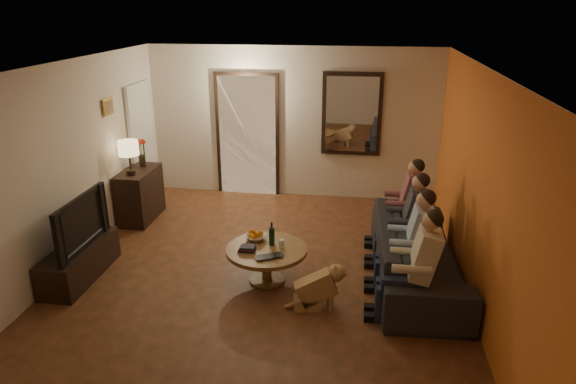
# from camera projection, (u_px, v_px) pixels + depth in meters

# --- Properties ---
(floor) EXTENTS (5.00, 6.00, 0.01)m
(floor) POSITION_uv_depth(u_px,v_px,m) (261.00, 276.00, 6.50)
(floor) COLOR #3F2910
(floor) RESTS_ON ground
(ceiling) EXTENTS (5.00, 6.00, 0.01)m
(ceiling) POSITION_uv_depth(u_px,v_px,m) (257.00, 67.00, 5.60)
(ceiling) COLOR white
(ceiling) RESTS_ON back_wall
(back_wall) EXTENTS (5.00, 0.02, 2.60)m
(back_wall) POSITION_uv_depth(u_px,v_px,m) (293.00, 123.00, 8.83)
(back_wall) COLOR beige
(back_wall) RESTS_ON floor
(front_wall) EXTENTS (5.00, 0.02, 2.60)m
(front_wall) POSITION_uv_depth(u_px,v_px,m) (168.00, 332.00, 3.27)
(front_wall) COLOR beige
(front_wall) RESTS_ON floor
(left_wall) EXTENTS (0.02, 6.00, 2.60)m
(left_wall) POSITION_uv_depth(u_px,v_px,m) (62.00, 170.00, 6.38)
(left_wall) COLOR beige
(left_wall) RESTS_ON floor
(right_wall) EXTENTS (0.02, 6.00, 2.60)m
(right_wall) POSITION_uv_depth(u_px,v_px,m) (479.00, 190.00, 5.72)
(right_wall) COLOR beige
(right_wall) RESTS_ON floor
(orange_accent) EXTENTS (0.01, 6.00, 2.60)m
(orange_accent) POSITION_uv_depth(u_px,v_px,m) (478.00, 190.00, 5.72)
(orange_accent) COLOR orange
(orange_accent) RESTS_ON right_wall
(kitchen_doorway) EXTENTS (1.00, 0.06, 2.10)m
(kitchen_doorway) POSITION_uv_depth(u_px,v_px,m) (248.00, 136.00, 9.01)
(kitchen_doorway) COLOR #FFE0A5
(kitchen_doorway) RESTS_ON floor
(door_trim) EXTENTS (1.12, 0.04, 2.22)m
(door_trim) POSITION_uv_depth(u_px,v_px,m) (248.00, 136.00, 9.00)
(door_trim) COLOR black
(door_trim) RESTS_ON floor
(fridge_glimpse) EXTENTS (0.45, 0.03, 1.70)m
(fridge_glimpse) POSITION_uv_depth(u_px,v_px,m) (262.00, 145.00, 9.03)
(fridge_glimpse) COLOR silver
(fridge_glimpse) RESTS_ON floor
(mirror_frame) EXTENTS (1.00, 0.05, 1.40)m
(mirror_frame) POSITION_uv_depth(u_px,v_px,m) (352.00, 114.00, 8.59)
(mirror_frame) COLOR black
(mirror_frame) RESTS_ON back_wall
(mirror_glass) EXTENTS (0.86, 0.02, 1.26)m
(mirror_glass) POSITION_uv_depth(u_px,v_px,m) (352.00, 115.00, 8.57)
(mirror_glass) COLOR white
(mirror_glass) RESTS_ON back_wall
(white_door) EXTENTS (0.06, 0.85, 2.04)m
(white_door) POSITION_uv_depth(u_px,v_px,m) (142.00, 144.00, 8.61)
(white_door) COLOR white
(white_door) RESTS_ON floor
(framed_art) EXTENTS (0.03, 0.28, 0.24)m
(framed_art) POSITION_uv_depth(u_px,v_px,m) (108.00, 107.00, 7.39)
(framed_art) COLOR #B28C33
(framed_art) RESTS_ON left_wall
(art_canvas) EXTENTS (0.01, 0.22, 0.18)m
(art_canvas) POSITION_uv_depth(u_px,v_px,m) (109.00, 107.00, 7.39)
(art_canvas) COLOR brown
(art_canvas) RESTS_ON left_wall
(dresser) EXTENTS (0.45, 0.91, 0.81)m
(dresser) POSITION_uv_depth(u_px,v_px,m) (140.00, 195.00, 8.11)
(dresser) COLOR black
(dresser) RESTS_ON floor
(table_lamp) EXTENTS (0.30, 0.30, 0.54)m
(table_lamp) POSITION_uv_depth(u_px,v_px,m) (129.00, 158.00, 7.67)
(table_lamp) COLOR beige
(table_lamp) RESTS_ON dresser
(flower_vase) EXTENTS (0.14, 0.14, 0.44)m
(flower_vase) POSITION_uv_depth(u_px,v_px,m) (142.00, 153.00, 8.10)
(flower_vase) COLOR red
(flower_vase) RESTS_ON dresser
(tv_stand) EXTENTS (0.45, 1.28, 0.43)m
(tv_stand) POSITION_uv_depth(u_px,v_px,m) (80.00, 262.00, 6.43)
(tv_stand) COLOR black
(tv_stand) RESTS_ON floor
(tv) EXTENTS (1.15, 0.15, 0.66)m
(tv) POSITION_uv_depth(u_px,v_px,m) (73.00, 222.00, 6.24)
(tv) COLOR black
(tv) RESTS_ON tv_stand
(sofa) EXTENTS (2.52, 1.06, 0.72)m
(sofa) POSITION_uv_depth(u_px,v_px,m) (417.00, 253.00, 6.32)
(sofa) COLOR black
(sofa) RESTS_ON floor
(person_a) EXTENTS (0.60, 0.40, 1.20)m
(person_a) POSITION_uv_depth(u_px,v_px,m) (417.00, 271.00, 5.42)
(person_a) COLOR tan
(person_a) RESTS_ON sofa
(person_b) EXTENTS (0.60, 0.40, 1.20)m
(person_b) POSITION_uv_depth(u_px,v_px,m) (412.00, 246.00, 5.98)
(person_b) COLOR tan
(person_b) RESTS_ON sofa
(person_c) EXTENTS (0.60, 0.40, 1.20)m
(person_c) POSITION_uv_depth(u_px,v_px,m) (408.00, 225.00, 6.53)
(person_c) COLOR tan
(person_c) RESTS_ON sofa
(person_d) EXTENTS (0.60, 0.40, 1.20)m
(person_d) POSITION_uv_depth(u_px,v_px,m) (405.00, 208.00, 7.09)
(person_d) COLOR tan
(person_d) RESTS_ON sofa
(dog) EXTENTS (0.60, 0.35, 0.56)m
(dog) POSITION_uv_depth(u_px,v_px,m) (316.00, 286.00, 5.74)
(dog) COLOR #9A6D47
(dog) RESTS_ON floor
(coffee_table) EXTENTS (1.11, 1.11, 0.45)m
(coffee_table) POSITION_uv_depth(u_px,v_px,m) (267.00, 264.00, 6.33)
(coffee_table) COLOR brown
(coffee_table) RESTS_ON floor
(bowl) EXTENTS (0.26, 0.26, 0.06)m
(bowl) POSITION_uv_depth(u_px,v_px,m) (256.00, 237.00, 6.47)
(bowl) COLOR white
(bowl) RESTS_ON coffee_table
(oranges) EXTENTS (0.20, 0.20, 0.08)m
(oranges) POSITION_uv_depth(u_px,v_px,m) (255.00, 232.00, 6.45)
(oranges) COLOR orange
(oranges) RESTS_ON bowl
(wine_bottle) EXTENTS (0.07, 0.07, 0.31)m
(wine_bottle) POSITION_uv_depth(u_px,v_px,m) (272.00, 233.00, 6.29)
(wine_bottle) COLOR black
(wine_bottle) RESTS_ON coffee_table
(wine_glass) EXTENTS (0.06, 0.06, 0.10)m
(wine_glass) POSITION_uv_depth(u_px,v_px,m) (282.00, 244.00, 6.26)
(wine_glass) COLOR silver
(wine_glass) RESTS_ON coffee_table
(book_stack) EXTENTS (0.20, 0.15, 0.07)m
(book_stack) POSITION_uv_depth(u_px,v_px,m) (247.00, 248.00, 6.18)
(book_stack) COLOR black
(book_stack) RESTS_ON coffee_table
(laptop) EXTENTS (0.39, 0.34, 0.03)m
(laptop) POSITION_uv_depth(u_px,v_px,m) (271.00, 258.00, 5.98)
(laptop) COLOR black
(laptop) RESTS_ON coffee_table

